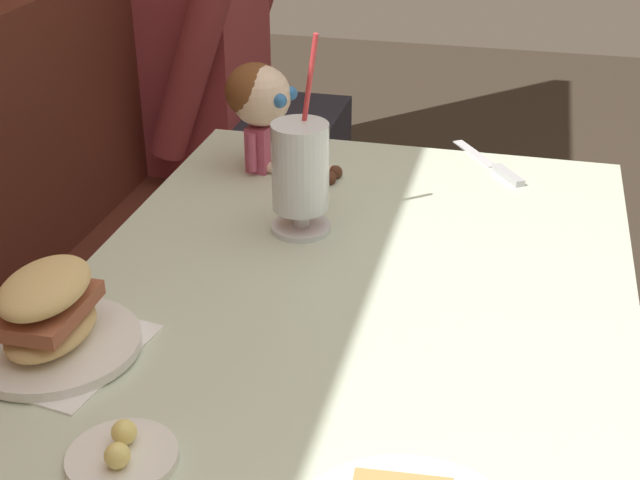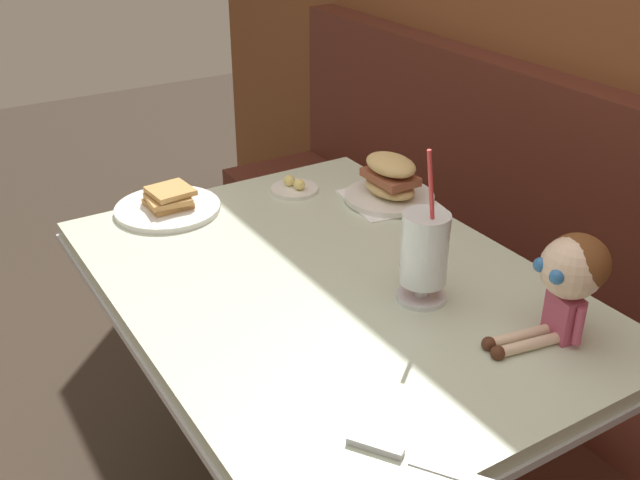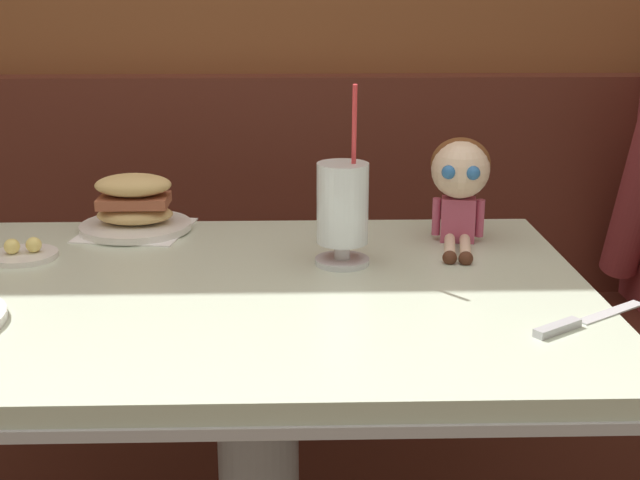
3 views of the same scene
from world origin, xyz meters
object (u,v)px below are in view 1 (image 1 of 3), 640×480
Objects in this scene: sandwich_plate at (50,320)px; butter_knife at (498,169)px; butter_saucer at (122,454)px; seated_doll at (261,102)px; diner_patron at (220,51)px; milkshake_glass at (300,172)px.

butter_knife is (0.72, -0.51, -0.04)m from sandwich_plate.
butter_knife is (0.89, -0.34, -0.00)m from butter_saucer.
seated_doll reaches higher than sandwich_plate.
seated_doll is (0.63, -0.09, 0.08)m from sandwich_plate.
sandwich_plate is 1.37m from diner_patron.
butter_saucer is 0.95m from butter_knife.
milkshake_glass is 1.06m from diner_patron.
milkshake_glass is 1.38× the size of sandwich_plate.
milkshake_glass is at bearing 137.16° from butter_knife.
seated_doll reaches higher than butter_saucer.
butter_saucer is at bearing -134.57° from sandwich_plate.
sandwich_plate reaches higher than butter_saucer.
sandwich_plate is at bearing 151.46° from milkshake_glass.
milkshake_glass is 0.58m from butter_saucer.
butter_knife is (0.32, -0.29, -0.10)m from milkshake_glass.
milkshake_glass reaches higher than butter_saucer.
sandwich_plate reaches higher than butter_knife.
milkshake_glass is 2.63× the size of butter_saucer.
diner_patron is at bearing 25.11° from seated_doll.
sandwich_plate is 0.64m from seated_doll.
butter_knife is at bearing -129.44° from diner_patron.
butter_saucer is at bearing 175.32° from milkshake_glass.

